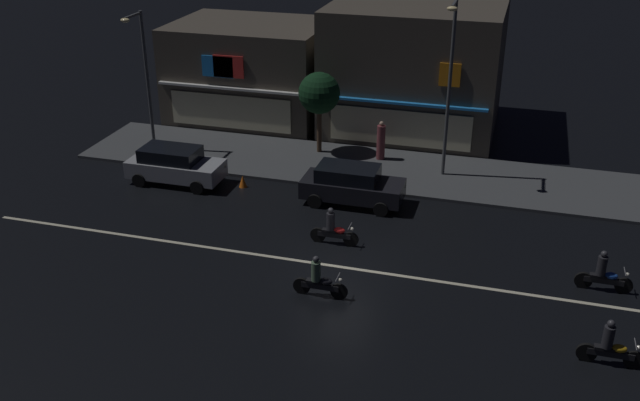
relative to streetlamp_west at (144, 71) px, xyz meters
name	(u,v)px	position (x,y,z in m)	size (l,w,h in m)	color
ground_plane	(339,267)	(11.89, -8.26, -4.20)	(140.00, 140.00, 0.00)	black
lane_divider_stripe	(339,267)	(11.89, -8.26, -4.20)	(28.68, 0.16, 0.01)	beige
sidewalk_far	(388,170)	(11.89, 0.87, -4.13)	(30.19, 5.19, 0.14)	#424447
storefront_left_block	(416,66)	(11.89, 7.70, -0.86)	(8.85, 8.62, 6.70)	#4C443A
storefront_center_block	(251,71)	(2.84, 6.69, -1.54)	(8.38, 6.62, 5.32)	#4C443A
streetlamp_west	(144,71)	(0.00, 0.00, 0.00)	(0.44, 1.64, 6.86)	#47494C
streetlamp_mid	(450,77)	(14.42, 0.80, 0.58)	(0.44, 1.64, 7.97)	#47494C
pedestrian_on_sidewalk	(381,142)	(11.25, 2.04, -3.18)	(0.41, 0.41, 1.92)	brown
street_tree	(319,94)	(8.12, 2.14, -1.08)	(2.03, 2.03, 4.03)	#473323
parked_car_near_kerb	(175,165)	(2.80, -3.04, -3.33)	(4.30, 1.98, 1.67)	#9EA0A5
parked_car_trailing	(351,184)	(11.01, -2.93, -3.33)	(4.30, 1.98, 1.67)	black
motorcycle_lead	(603,274)	(20.88, -7.27, -3.57)	(1.90, 0.60, 1.52)	black
motorcycle_following	(319,280)	(11.72, -10.30, -3.57)	(1.90, 0.60, 1.52)	black
motorcycle_opposite_lane	(610,347)	(20.80, -11.44, -3.57)	(1.90, 0.60, 1.52)	black
motorcycle_trailing_far	(333,229)	(11.22, -6.65, -3.57)	(1.90, 0.60, 1.52)	black
traffic_cone	(243,181)	(5.93, -2.66, -3.93)	(0.36, 0.36, 0.55)	orange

